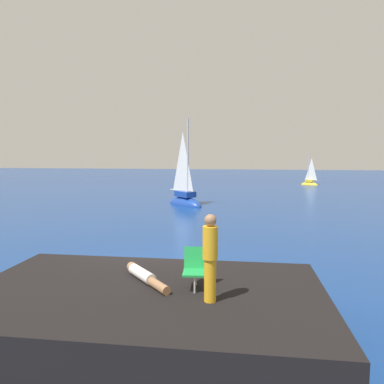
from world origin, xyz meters
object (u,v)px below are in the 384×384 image
sailboat_far (310,183)px  sailboat_near (185,200)px  person_sunbather (145,276)px  beach_chair (195,266)px  person_standing (210,255)px

sailboat_far → sailboat_near: bearing=95.7°
person_sunbather → beach_chair: (1.12, -0.18, 0.33)m
person_standing → sailboat_far: bearing=-72.4°
person_standing → sailboat_near: bearing=-49.8°
person_sunbather → person_standing: size_ratio=0.86×
person_sunbather → beach_chair: beach_chair is taller
sailboat_near → person_standing: sailboat_near is taller
beach_chair → sailboat_near: bearing=-175.0°
sailboat_far → person_sunbather: bearing=112.9°
beach_chair → sailboat_far: bearing=162.4°
sailboat_near → person_standing: 20.00m
sailboat_near → person_sunbather: 18.87m
sailboat_far → person_standing: 39.92m
sailboat_far → person_sunbather: size_ratio=2.95×
sailboat_far → beach_chair: bearing=114.6°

